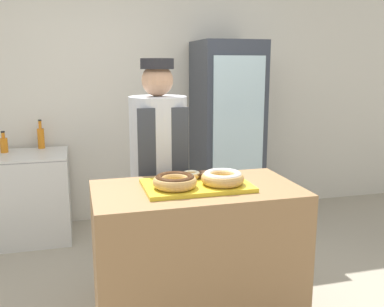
# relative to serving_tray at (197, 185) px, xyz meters

# --- Properties ---
(wall_back) EXTENTS (8.00, 0.06, 2.70)m
(wall_back) POSITION_rel_serving_tray_xyz_m (0.00, 2.13, 0.44)
(wall_back) COLOR silver
(wall_back) RESTS_ON ground_plane
(display_counter) EXTENTS (1.19, 0.66, 0.90)m
(display_counter) POSITION_rel_serving_tray_xyz_m (0.00, 0.00, -0.46)
(display_counter) COLOR #997047
(display_counter) RESTS_ON ground_plane
(serving_tray) EXTENTS (0.61, 0.39, 0.02)m
(serving_tray) POSITION_rel_serving_tray_xyz_m (0.00, 0.00, 0.00)
(serving_tray) COLOR yellow
(serving_tray) RESTS_ON display_counter
(donut_chocolate_glaze) EXTENTS (0.25, 0.25, 0.07)m
(donut_chocolate_glaze) POSITION_rel_serving_tray_xyz_m (-0.14, -0.05, 0.05)
(donut_chocolate_glaze) COLOR tan
(donut_chocolate_glaze) RESTS_ON serving_tray
(donut_light_glaze) EXTENTS (0.25, 0.25, 0.07)m
(donut_light_glaze) POSITION_rel_serving_tray_xyz_m (0.14, -0.05, 0.05)
(donut_light_glaze) COLOR tan
(donut_light_glaze) RESTS_ON serving_tray
(donut_mini_center) EXTENTS (0.12, 0.12, 0.04)m
(donut_mini_center) POSITION_rel_serving_tray_xyz_m (0.00, 0.12, 0.03)
(donut_mini_center) COLOR tan
(donut_mini_center) RESTS_ON serving_tray
(brownie_back_left) EXTENTS (0.10, 0.10, 0.03)m
(brownie_back_left) POSITION_rel_serving_tray_xyz_m (-0.07, 0.12, 0.03)
(brownie_back_left) COLOR #382111
(brownie_back_left) RESTS_ON serving_tray
(brownie_back_right) EXTENTS (0.10, 0.10, 0.03)m
(brownie_back_right) POSITION_rel_serving_tray_xyz_m (0.07, 0.12, 0.03)
(brownie_back_right) COLOR #382111
(brownie_back_right) RESTS_ON serving_tray
(baker_person) EXTENTS (0.40, 0.40, 1.64)m
(baker_person) POSITION_rel_serving_tray_xyz_m (-0.11, 0.59, -0.06)
(baker_person) COLOR #4C4C51
(baker_person) RESTS_ON ground_plane
(beverage_fridge) EXTENTS (0.61, 0.66, 1.82)m
(beverage_fridge) POSITION_rel_serving_tray_xyz_m (0.81, 1.74, -0.00)
(beverage_fridge) COLOR #333842
(beverage_fridge) RESTS_ON ground_plane
(chest_freezer) EXTENTS (0.85, 0.62, 0.81)m
(chest_freezer) POSITION_rel_serving_tray_xyz_m (-1.17, 1.75, -0.51)
(chest_freezer) COLOR silver
(chest_freezer) RESTS_ON ground_plane
(bottle_orange) EXTENTS (0.07, 0.07, 0.20)m
(bottle_orange) POSITION_rel_serving_tray_xyz_m (-1.30, 1.87, -0.03)
(bottle_orange) COLOR orange
(bottle_orange) RESTS_ON chest_freezer
(bottle_orange_b) EXTENTS (0.06, 0.06, 0.28)m
(bottle_orange_b) POSITION_rel_serving_tray_xyz_m (-0.99, 1.99, 0.00)
(bottle_orange_b) COLOR orange
(bottle_orange_b) RESTS_ON chest_freezer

